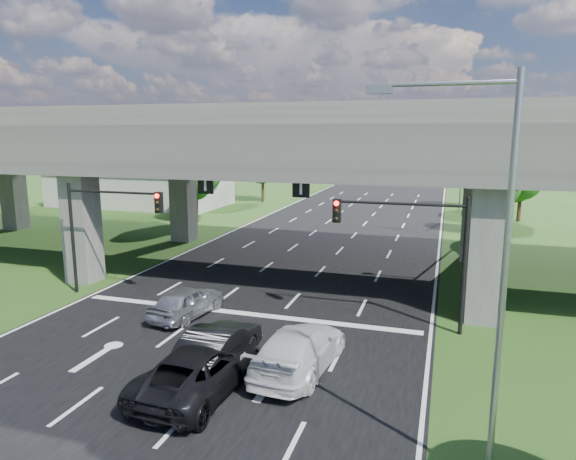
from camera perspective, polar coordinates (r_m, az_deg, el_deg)
The scene contains 19 objects.
ground at distance 22.24m, azimuth -8.61°, elevation -12.15°, with size 160.00×160.00×0.00m, color #254917.
road at distance 31.01m, azimuth -0.52°, elevation -5.32°, with size 18.00×120.00×0.03m, color black.
overpass at distance 31.70m, azimuth 0.58°, elevation 9.53°, with size 80.00×15.00×10.00m.
warehouse at distance 64.22m, azimuth -16.01°, elevation 4.47°, with size 20.00×10.00×4.00m, color #9E9E99.
signal_right at distance 22.77m, azimuth 13.69°, elevation -0.76°, with size 5.76×0.54×6.00m.
signal_left at distance 28.36m, azimuth -19.68°, elevation 1.16°, with size 5.76×0.54×6.00m.
streetlight_near at distance 12.70m, azimuth 21.26°, elevation -2.61°, with size 3.38×0.25×10.00m.
streetlight_far at distance 42.46m, azimuth 18.70°, elevation 6.49°, with size 3.38×0.25×10.00m.
streetlight_beyond at distance 58.43m, azimuth 18.40°, elevation 7.54°, with size 3.38×0.25×10.00m.
tree_left_near at distance 50.15m, azimuth -10.22°, elevation 6.29°, with size 4.50×4.50×7.80m.
tree_left_mid at distance 58.66m, azimuth -9.20°, elevation 6.32°, with size 3.91×3.90×6.76m.
tree_left_far at distance 64.36m, azimuth -2.81°, elevation 7.70°, with size 4.80×4.80×8.32m.
tree_right_near at distance 46.71m, azimuth 22.13°, elevation 4.94°, with size 4.20×4.20×7.28m.
tree_right_mid at distance 54.98m, azimuth 24.58°, elevation 5.19°, with size 3.91×3.90×6.76m.
tree_right_far at distance 62.54m, azimuth 20.09°, elevation 6.67°, with size 4.50×4.50×7.80m.
car_silver at distance 24.90m, azimuth -11.14°, elevation -7.80°, with size 1.75×4.35×1.48m, color silver.
car_dark at distance 19.59m, azimuth -7.83°, elevation -12.73°, with size 1.72×4.94×1.63m, color black.
car_white at distance 19.23m, azimuth 1.24°, elevation -13.07°, with size 2.28×5.62×1.63m, color silver.
car_trailing at distance 18.03m, azimuth -9.83°, elevation -15.02°, with size 2.63×5.71×1.59m, color black.
Camera 1 is at (9.13, -18.35, 8.63)m, focal length 32.00 mm.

